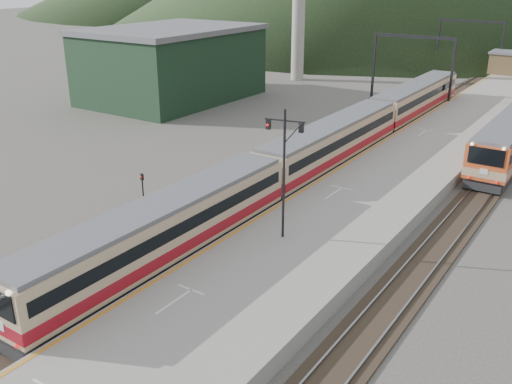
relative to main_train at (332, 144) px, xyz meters
The scene contains 13 objects.
ground 29.30m from the main_train, 90.00° to the right, with size 400.00×400.00×0.00m, color #47423D.
track_main 10.93m from the main_train, 90.00° to the left, with size 2.60×200.00×0.23m.
track_far 12.02m from the main_train, 114.92° to the left, with size 2.60×200.00×0.23m.
track_second 15.87m from the main_train, 43.10° to the left, with size 2.60×200.00×0.23m.
platform 10.50m from the main_train, 57.42° to the left, with size 8.00×100.00×1.00m, color gray.
gantry_near 26.17m from the main_train, 96.31° to the left, with size 9.55×0.25×8.00m.
gantry_far 50.97m from the main_train, 93.21° to the left, with size 9.55×0.25×8.00m.
warehouse 30.86m from the main_train, 155.50° to the left, with size 14.50×20.50×8.60m.
main_train is the anchor object (origin of this frame).
signal_mast 15.81m from the main_train, 73.47° to the right, with size 2.17×0.61×7.24m.
short_signal_a 27.78m from the main_train, 94.38° to the right, with size 0.26×0.22×2.27m.
short_signal_b 5.20m from the main_train, 133.53° to the left, with size 0.26×0.23×2.27m.
short_signal_c 15.76m from the main_train, 116.39° to the right, with size 0.25×0.21×2.27m.
Camera 1 is at (19.11, -10.29, 14.93)m, focal length 40.00 mm.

